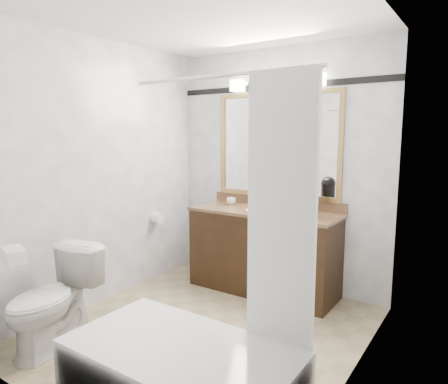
{
  "coord_description": "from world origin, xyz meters",
  "views": [
    {
      "loc": [
        1.89,
        -2.5,
        1.61
      ],
      "look_at": [
        -0.04,
        0.35,
        1.12
      ],
      "focal_mm": 32.0,
      "sensor_mm": 36.0,
      "label": 1
    }
  ],
  "objects": [
    {
      "name": "cup_left",
      "position": [
        -0.46,
        1.12,
        0.89
      ],
      "size": [
        0.1,
        0.1,
        0.08
      ],
      "primitive_type": "imported",
      "rotation": [
        0.0,
        0.0,
        -0.02
      ],
      "color": "white",
      "rests_on": "vanity"
    },
    {
      "name": "accent_stripe",
      "position": [
        0.0,
        1.29,
        2.1
      ],
      "size": [
        2.4,
        0.01,
        0.06
      ],
      "primitive_type": "cube",
      "color": "black",
      "rests_on": "room"
    },
    {
      "name": "mirror",
      "position": [
        0.0,
        1.28,
        1.5
      ],
      "size": [
        1.4,
        0.04,
        1.1
      ],
      "color": "#A8864C",
      "rests_on": "room"
    },
    {
      "name": "coffee_maker",
      "position": [
        0.48,
        1.03,
        1.02
      ],
      "size": [
        0.18,
        0.21,
        0.33
      ],
      "rotation": [
        0.0,
        0.0,
        -0.3
      ],
      "color": "black",
      "rests_on": "vanity"
    },
    {
      "name": "room",
      "position": [
        0.0,
        0.0,
        1.25
      ],
      "size": [
        2.42,
        2.62,
        2.52
      ],
      "color": "#9A8B68",
      "rests_on": "ground"
    },
    {
      "name": "soap_bottle_a",
      "position": [
        -0.18,
        1.22,
        0.91
      ],
      "size": [
        0.06,
        0.06,
        0.12
      ],
      "primitive_type": "imported",
      "rotation": [
        0.0,
        0.0,
        -0.12
      ],
      "color": "white",
      "rests_on": "vanity"
    },
    {
      "name": "tp_roll",
      "position": [
        -1.14,
        0.66,
        0.7
      ],
      "size": [
        0.11,
        0.12,
        0.12
      ],
      "primitive_type": "cylinder",
      "rotation": [
        0.0,
        1.57,
        0.0
      ],
      "color": "white",
      "rests_on": "room"
    },
    {
      "name": "soap_bar",
      "position": [
        0.09,
        1.13,
        0.86
      ],
      "size": [
        0.09,
        0.06,
        0.03
      ],
      "primitive_type": "cube",
      "rotation": [
        0.0,
        0.0,
        0.05
      ],
      "color": "beige",
      "rests_on": "vanity"
    },
    {
      "name": "vanity",
      "position": [
        0.0,
        1.02,
        0.44
      ],
      "size": [
        1.53,
        0.58,
        0.97
      ],
      "color": "black",
      "rests_on": "ground"
    },
    {
      "name": "bathtub",
      "position": [
        0.55,
        -0.9,
        0.28
      ],
      "size": [
        1.3,
        0.75,
        1.96
      ],
      "color": "white",
      "rests_on": "ground"
    },
    {
      "name": "toilet",
      "position": [
        -0.78,
        -0.86,
        0.37
      ],
      "size": [
        0.53,
        0.79,
        0.75
      ],
      "primitive_type": "imported",
      "rotation": [
        0.0,
        0.0,
        0.16
      ],
      "color": "white",
      "rests_on": "ground"
    },
    {
      "name": "vanity_light_bar",
      "position": [
        0.0,
        1.23,
        2.13
      ],
      "size": [
        1.02,
        0.14,
        0.12
      ],
      "color": "silver",
      "rests_on": "room"
    },
    {
      "name": "tissue_box",
      "position": [
        -0.78,
        -1.12,
        0.8
      ],
      "size": [
        0.25,
        0.18,
        0.09
      ],
      "primitive_type": "cube",
      "rotation": [
        0.0,
        0.0,
        -0.27
      ],
      "color": "white",
      "rests_on": "toilet"
    }
  ]
}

